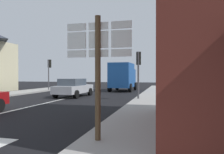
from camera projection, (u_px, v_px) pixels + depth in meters
name	position (u px, v px, depth m)	size (l,w,h in m)	color
ground_plane	(65.00, 99.00, 16.34)	(80.00, 80.00, 0.00)	black
sidewalk_right	(153.00, 104.00, 12.84)	(2.80, 44.00, 0.14)	#9E9B96
lane_centre_stripe	(34.00, 106.00, 12.46)	(0.16, 12.00, 0.01)	silver
sedan_far	(73.00, 87.00, 17.88)	(2.13, 4.28, 1.47)	#B7BABF
delivery_truck	(123.00, 76.00, 24.34)	(2.56, 5.04, 3.05)	#19478C
route_sign_post	(98.00, 64.00, 5.42)	(1.66, 0.14, 3.20)	brown
traffic_light_far_left	(49.00, 68.00, 24.66)	(0.30, 0.49, 3.51)	#47474C
traffic_light_near_right	(139.00, 64.00, 15.20)	(0.30, 0.49, 3.37)	#47474C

